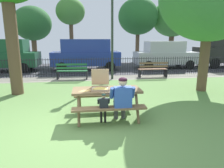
{
  "coord_description": "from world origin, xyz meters",
  "views": [
    {
      "loc": [
        0.31,
        -4.31,
        2.05
      ],
      "look_at": [
        1.14,
        1.45,
        0.75
      ],
      "focal_mm": 31.89,
      "sensor_mm": 36.0,
      "label": 1
    }
  ],
  "objects": [
    {
      "name": "pizza_slice_on_table",
      "position": [
        0.35,
        0.68,
        0.78
      ],
      "size": [
        0.29,
        0.22,
        0.02
      ],
      "color": "#F6C96B",
      "rests_on": "picnic_table_foreground"
    },
    {
      "name": "cobblestone_walkway",
      "position": [
        0.0,
        6.35,
        -0.0
      ],
      "size": [
        28.0,
        1.4,
        0.01
      ],
      "primitive_type": "cube",
      "color": "gray"
    },
    {
      "name": "lamp_post_walkway",
      "position": [
        1.82,
        6.01,
        2.68
      ],
      "size": [
        0.28,
        0.28,
        4.44
      ],
      "color": "#2D382D",
      "rests_on": "ground"
    },
    {
      "name": "far_tree_midright",
      "position": [
        5.61,
        14.95,
        4.18
      ],
      "size": [
        3.78,
        3.78,
        5.9
      ],
      "color": "brown",
      "rests_on": "ground"
    },
    {
      "name": "iron_fence_streetside",
      "position": [
        0.0,
        7.05,
        0.54
      ],
      "size": [
        20.78,
        0.03,
        1.05
      ],
      "color": "black",
      "rests_on": "ground"
    },
    {
      "name": "parked_car_center",
      "position": [
        0.51,
        9.59,
        1.1
      ],
      "size": [
        4.6,
        1.95,
        2.08
      ],
      "color": "navy",
      "rests_on": "ground"
    },
    {
      "name": "far_tree_right",
      "position": [
        9.08,
        14.95,
        4.07
      ],
      "size": [
        3.94,
        3.94,
        5.88
      ],
      "color": "brown",
      "rests_on": "ground"
    },
    {
      "name": "park_bench_right",
      "position": [
        4.14,
        6.21,
        0.42
      ],
      "size": [
        1.61,
        0.49,
        0.85
      ],
      "color": "brown",
      "rests_on": "ground"
    },
    {
      "name": "far_tree_midleft",
      "position": [
        -4.07,
        14.95,
        3.42
      ],
      "size": [
        3.32,
        3.32,
        4.95
      ],
      "color": "brown",
      "rests_on": "ground"
    },
    {
      "name": "parked_car_left",
      "position": [
        -4.94,
        9.59,
        1.1
      ],
      "size": [
        4.63,
        2.01,
        2.08
      ],
      "color": "#194D2D",
      "rests_on": "ground"
    },
    {
      "name": "parked_car_right",
      "position": [
        6.22,
        9.59,
        1.01
      ],
      "size": [
        4.42,
        1.95,
        1.94
      ],
      "color": "#BABCC0",
      "rests_on": "ground"
    },
    {
      "name": "child_at_table",
      "position": [
        0.76,
        0.25,
        0.5
      ],
      "size": [
        0.3,
        0.29,
        0.81
      ],
      "color": "black",
      "rests_on": "ground"
    },
    {
      "name": "street_asphalt",
      "position": [
        0.0,
        10.36,
        -0.01
      ],
      "size": [
        28.0,
        6.61,
        0.01
      ],
      "primitive_type": "cube",
      "color": "#38383D"
    },
    {
      "name": "ground",
      "position": [
        0.0,
        1.53,
        -0.01
      ],
      "size": [
        28.0,
        11.05,
        0.02
      ],
      "primitive_type": "cube",
      "color": "#668F4A"
    },
    {
      "name": "pizza_box_open",
      "position": [
        0.74,
        0.81,
        0.87
      ],
      "size": [
        0.52,
        0.6,
        0.52
      ],
      "color": "tan",
      "rests_on": "picnic_table_foreground"
    },
    {
      "name": "far_tree_center",
      "position": [
        -0.7,
        14.95,
        4.45
      ],
      "size": [
        2.6,
        2.6,
        5.7
      ],
      "color": "brown",
      "rests_on": "ground"
    },
    {
      "name": "adult_at_table",
      "position": [
        1.22,
        0.28,
        0.66
      ],
      "size": [
        0.61,
        0.59,
        1.19
      ],
      "color": "#484848",
      "rests_on": "ground"
    },
    {
      "name": "picnic_table_foreground",
      "position": [
        0.91,
        0.79,
        0.6
      ],
      "size": [
        1.82,
        1.5,
        0.79
      ],
      "color": "brown",
      "rests_on": "ground"
    },
    {
      "name": "park_bench_center",
      "position": [
        -0.28,
        6.21,
        0.42
      ],
      "size": [
        1.63,
        0.6,
        0.85
      ],
      "color": "#236236",
      "rests_on": "ground"
    }
  ]
}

